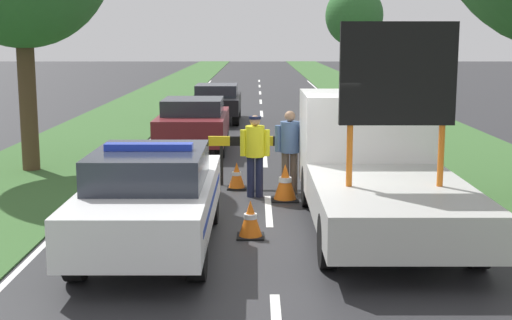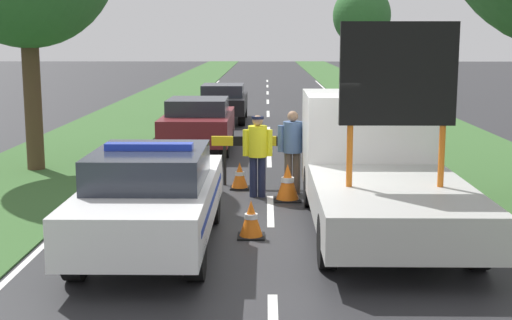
% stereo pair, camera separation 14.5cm
% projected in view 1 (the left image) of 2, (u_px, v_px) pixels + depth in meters
% --- Properties ---
extents(ground_plane, '(160.00, 160.00, 0.00)m').
position_uv_depth(ground_plane, '(271.00, 231.00, 11.69)').
color(ground_plane, '#28282B').
extents(lane_markings, '(7.05, 57.48, 0.01)m').
position_uv_depth(lane_markings, '(264.00, 133.00, 23.54)').
color(lane_markings, silver).
rests_on(lane_markings, ground).
extents(grass_verge_left, '(3.71, 120.00, 0.03)m').
position_uv_depth(grass_verge_left, '(139.00, 108.00, 31.40)').
color(grass_verge_left, '#38602D').
rests_on(grass_verge_left, ground).
extents(grass_verge_right, '(3.71, 120.00, 0.03)m').
position_uv_depth(grass_verge_right, '(386.00, 108.00, 31.38)').
color(grass_verge_right, '#38602D').
rests_on(grass_verge_right, ground).
extents(police_car, '(1.83, 4.73, 1.62)m').
position_uv_depth(police_car, '(153.00, 197.00, 10.60)').
color(police_car, white).
rests_on(police_car, ground).
extents(work_truck, '(2.30, 5.79, 3.36)m').
position_uv_depth(work_truck, '(376.00, 162.00, 12.09)').
color(work_truck, white).
rests_on(work_truck, ground).
extents(road_barrier, '(2.75, 0.08, 1.06)m').
position_uv_depth(road_barrier, '(274.00, 145.00, 15.15)').
color(road_barrier, black).
rests_on(road_barrier, ground).
extents(police_officer, '(0.59, 0.37, 1.63)m').
position_uv_depth(police_officer, '(256.00, 149.00, 14.01)').
color(police_officer, '#191E38').
rests_on(police_officer, ground).
extents(pedestrian_civilian, '(0.60, 0.38, 1.68)m').
position_uv_depth(pedestrian_civilian, '(291.00, 145.00, 14.38)').
color(pedestrian_civilian, brown).
rests_on(pedestrian_civilian, ground).
extents(traffic_cone_near_police, '(0.40, 0.40, 0.56)m').
position_uv_depth(traffic_cone_near_police, '(238.00, 176.00, 14.89)').
color(traffic_cone_near_police, black).
rests_on(traffic_cone_near_police, ground).
extents(traffic_cone_centre_front, '(0.52, 0.52, 0.72)m').
position_uv_depth(traffic_cone_centre_front, '(286.00, 182.00, 13.83)').
color(traffic_cone_centre_front, black).
rests_on(traffic_cone_centre_front, ground).
extents(traffic_cone_near_truck, '(0.43, 0.43, 0.60)m').
position_uv_depth(traffic_cone_near_truck, '(252.00, 219.00, 11.27)').
color(traffic_cone_near_truck, black).
rests_on(traffic_cone_near_truck, ground).
extents(traffic_cone_behind_barrier, '(0.39, 0.39, 0.55)m').
position_uv_depth(traffic_cone_behind_barrier, '(325.00, 165.00, 16.17)').
color(traffic_cone_behind_barrier, black).
rests_on(traffic_cone_behind_barrier, ground).
extents(traffic_cone_lane_edge, '(0.48, 0.48, 0.66)m').
position_uv_depth(traffic_cone_lane_edge, '(191.00, 188.00, 13.46)').
color(traffic_cone_lane_edge, black).
rests_on(traffic_cone_lane_edge, ground).
extents(queued_car_wagon_maroon, '(1.82, 4.04, 1.46)m').
position_uv_depth(queued_car_wagon_maroon, '(195.00, 123.00, 19.83)').
color(queued_car_wagon_maroon, maroon).
rests_on(queued_car_wagon_maroon, ground).
extents(queued_car_sedan_black, '(1.71, 4.12, 1.39)m').
position_uv_depth(queued_car_sedan_black, '(218.00, 101.00, 26.61)').
color(queued_car_sedan_black, black).
rests_on(queued_car_sedan_black, ground).
extents(roadside_tree_near_right, '(2.87, 2.87, 5.68)m').
position_uv_depth(roadside_tree_near_right, '(356.00, 16.00, 35.42)').
color(roadside_tree_near_right, '#4C3823').
rests_on(roadside_tree_near_right, ground).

